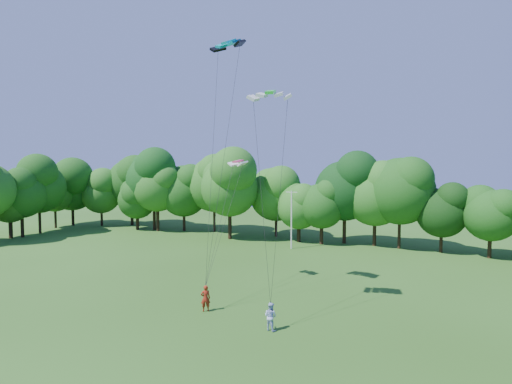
% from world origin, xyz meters
% --- Properties ---
extents(ground, '(160.00, 160.00, 0.00)m').
position_xyz_m(ground, '(0.00, 0.00, 0.00)').
color(ground, '#274D15').
rests_on(ground, ground).
extents(utility_pole, '(1.52, 0.19, 7.58)m').
position_xyz_m(utility_pole, '(-1.09, 30.64, 3.91)').
color(utility_pole, silver).
rests_on(utility_pole, ground).
extents(kite_flyer_left, '(0.83, 0.80, 1.92)m').
position_xyz_m(kite_flyer_left, '(1.54, 6.37, 0.96)').
color(kite_flyer_left, maroon).
rests_on(kite_flyer_left, ground).
extents(kite_flyer_right, '(1.00, 0.85, 1.80)m').
position_xyz_m(kite_flyer_right, '(7.18, 5.32, 0.90)').
color(kite_flyer_right, '#AABBEC').
rests_on(kite_flyer_right, ground).
extents(kite_teal, '(3.04, 1.80, 0.69)m').
position_xyz_m(kite_teal, '(1.48, 10.00, 20.29)').
color(kite_teal, '#0591A5').
rests_on(kite_teal, ground).
extents(kite_green, '(3.28, 2.12, 0.53)m').
position_xyz_m(kite_green, '(5.92, 8.06, 15.68)').
color(kite_green, green).
rests_on(kite_green, ground).
extents(kite_pink, '(2.05, 1.48, 0.31)m').
position_xyz_m(kite_pink, '(0.25, 13.71, 11.05)').
color(kite_pink, '#C5365F').
rests_on(kite_pink, ground).
extents(tree_back_west, '(10.04, 10.04, 14.61)m').
position_xyz_m(tree_back_west, '(-27.92, 35.53, 9.12)').
color(tree_back_west, '#2E2112').
rests_on(tree_back_west, ground).
extents(tree_back_center, '(9.19, 9.19, 13.37)m').
position_xyz_m(tree_back_center, '(4.17, 37.50, 8.35)').
color(tree_back_center, '#321D13').
rests_on(tree_back_center, ground).
extents(tree_flank_west, '(6.58, 6.58, 9.57)m').
position_xyz_m(tree_flank_west, '(-41.88, 19.64, 5.97)').
color(tree_flank_west, black).
rests_on(tree_flank_west, ground).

